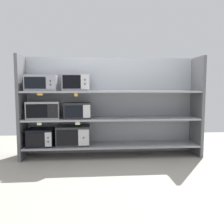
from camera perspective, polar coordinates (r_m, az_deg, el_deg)
name	(u,v)px	position (r m, az deg, el deg)	size (l,w,h in m)	color
ground	(118,177)	(3.44, 1.42, -14.73)	(6.96, 6.00, 0.02)	gray
back_panel	(111,106)	(4.51, -0.29, 1.47)	(3.16, 0.04, 1.72)	#9EA3A8
upright_left	(22,107)	(4.38, -20.11, 0.99)	(0.05, 0.51, 1.72)	#5B5B5E
upright_right	(197,106)	(4.61, 19.05, 1.25)	(0.05, 0.51, 1.72)	#5B5B5E
shelf_0	(112,145)	(4.34, 0.00, -7.62)	(2.96, 0.51, 0.03)	#99999E
microwave_0	(41,137)	(4.37, -16.04, -5.60)	(0.43, 0.42, 0.29)	black
microwave_1	(73,135)	(4.29, -8.88, -5.37)	(0.56, 0.40, 0.33)	#2C3031
shelf_1	(112,119)	(4.25, 0.00, -1.54)	(2.96, 0.51, 0.03)	#99999E
microwave_2	(44,110)	(4.29, -15.49, 0.43)	(0.54, 0.34, 0.28)	beige
microwave_3	(78,110)	(4.23, -7.89, 0.37)	(0.44, 0.37, 0.27)	#29292C
price_tag_0	(39,124)	(4.08, -16.42, -2.66)	(0.07, 0.00, 0.04)	beige
price_tag_1	(78,124)	(4.00, -7.92, -2.66)	(0.07, 0.00, 0.04)	beige
shelf_2	(112,92)	(4.22, 0.00, 4.71)	(2.96, 0.51, 0.03)	#99999E
microwave_4	(42,83)	(4.28, -15.85, 6.45)	(0.51, 0.43, 0.26)	#9F9CA8
microwave_5	(76,82)	(4.21, -8.25, 6.85)	(0.45, 0.38, 0.29)	#9F9BAD
price_tag_2	(40,94)	(4.03, -16.28, 3.91)	(0.09, 0.00, 0.03)	orange
price_tag_3	(76,95)	(3.96, -8.31, 3.94)	(0.05, 0.00, 0.05)	orange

